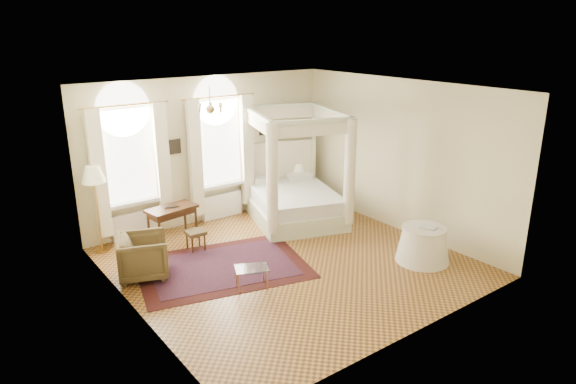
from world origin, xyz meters
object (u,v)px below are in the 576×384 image
object	(u,v)px
floor_lamp	(94,179)
armchair	(144,256)
coffee_table	(252,270)
writing_desk	(172,212)
nightstand	(298,191)
stool	(195,234)
side_table	(423,244)
canopy_bed	(295,196)

from	to	relation	value
floor_lamp	armchair	bearing A→B (deg)	-80.37
coffee_table	writing_desk	bearing A→B (deg)	94.81
nightstand	stool	size ratio (longest dim) A/B	1.40
side_table	nightstand	bearing A→B (deg)	87.22
nightstand	floor_lamp	world-z (taller)	floor_lamp
nightstand	side_table	world-z (taller)	side_table
writing_desk	side_table	bearing A→B (deg)	-47.37
writing_desk	coffee_table	bearing A→B (deg)	-85.19
nightstand	floor_lamp	xyz separation A→B (m)	(-5.02, 0.00, 1.23)
armchair	side_table	xyz separation A→B (m)	(4.54, -2.59, -0.05)
writing_desk	floor_lamp	xyz separation A→B (m)	(-1.37, 0.43, 0.87)
canopy_bed	side_table	xyz separation A→B (m)	(0.64, -3.22, -0.24)
coffee_table	side_table	xyz separation A→B (m)	(3.22, -1.06, -0.00)
writing_desk	stool	world-z (taller)	writing_desk
floor_lamp	stool	bearing A→B (deg)	-35.57
stool	floor_lamp	size ratio (longest dim) A/B	0.23
canopy_bed	stool	world-z (taller)	canopy_bed
coffee_table	side_table	bearing A→B (deg)	-18.28
writing_desk	coffee_table	xyz separation A→B (m)	(0.23, -2.68, -0.31)
armchair	coffee_table	size ratio (longest dim) A/B	1.30
writing_desk	floor_lamp	bearing A→B (deg)	162.40
nightstand	coffee_table	xyz separation A→B (m)	(-3.43, -3.11, 0.05)
stool	armchair	distance (m)	1.37
canopy_bed	writing_desk	xyz separation A→B (m)	(-2.81, 0.53, 0.07)
nightstand	stool	bearing A→B (deg)	-162.34
nightstand	side_table	distance (m)	4.18
stool	coffee_table	distance (m)	2.01
nightstand	writing_desk	distance (m)	3.69
stool	armchair	size ratio (longest dim) A/B	0.48
nightstand	armchair	xyz separation A→B (m)	(-4.75, -1.59, 0.10)
canopy_bed	floor_lamp	world-z (taller)	canopy_bed
armchair	writing_desk	bearing A→B (deg)	-22.62
writing_desk	stool	distance (m)	0.76
canopy_bed	floor_lamp	distance (m)	4.39
nightstand	floor_lamp	distance (m)	5.16
nightstand	stool	xyz separation A→B (m)	(-3.47, -1.11, 0.05)
nightstand	stool	world-z (taller)	nightstand
stool	floor_lamp	distance (m)	2.23
coffee_table	armchair	bearing A→B (deg)	130.97
stool	coffee_table	size ratio (longest dim) A/B	0.62
stool	floor_lamp	bearing A→B (deg)	144.43
coffee_table	side_table	distance (m)	3.39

